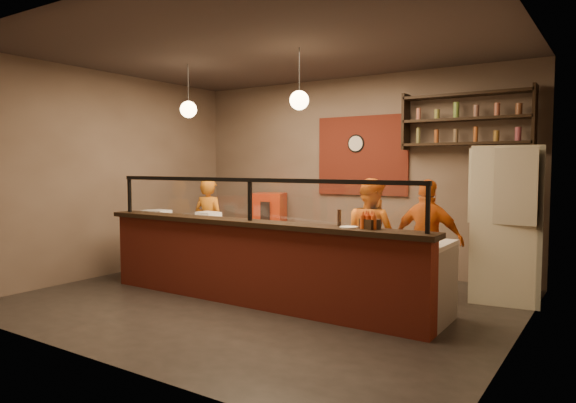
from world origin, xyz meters
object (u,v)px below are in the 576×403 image
Objects in this scene: cook_right at (428,240)px; pizza_dough at (309,233)px; wall_clock at (356,144)px; condiment_caddy at (370,224)px; red_cooler at (269,228)px; pepper_mill at (339,218)px; fridge at (507,224)px; cook_left at (209,224)px; cook_mid at (371,237)px.

cook_right reaches higher than pizza_dough.
wall_clock is 3.23m from condiment_caddy.
pepper_mill is at bearing -60.24° from red_cooler.
pizza_dough is at bearing 41.95° from cook_right.
pepper_mill is (2.64, -2.37, 0.53)m from red_cooler.
fridge is 4.13× the size of pizza_dough.
cook_left is 3.48m from pepper_mill.
wall_clock reaches higher than condiment_caddy.
fridge reaches higher than pepper_mill.
cook_mid reaches higher than pepper_mill.
cook_mid is 1.74m from fridge.
cook_mid is 1.26× the size of red_cooler.
fridge reaches higher than cook_mid.
cook_right is (1.66, -1.33, -1.32)m from wall_clock.
cook_right is (3.75, -0.02, 0.02)m from cook_left.
wall_clock is at bearing -39.24° from cook_mid.
pepper_mill is at bearing 176.09° from condiment_caddy.
wall_clock reaches higher than pizza_dough.
cook_mid is at bearing -57.38° from wall_clock.
fridge reaches higher than pizza_dough.
wall_clock is at bearing 156.17° from fridge.
cook_left is at bearing -136.52° from red_cooler.
cook_mid is 2.72m from red_cooler.
pizza_dough is (-1.17, -1.00, 0.12)m from cook_right.
cook_mid is at bearing 113.64° from condiment_caddy.
wall_clock is 2.66m from pizza_dough.
pepper_mill is at bearing -67.83° from wall_clock.
cook_mid is 3.27× the size of pizza_dough.
wall_clock reaches higher than cook_left.
cook_mid is 1.42m from condiment_caddy.
pizza_dough is 2.53× the size of condiment_caddy.
wall_clock is at bearing 101.87° from pizza_dough.
fridge is (1.58, 0.69, 0.21)m from cook_mid.
red_cooler is (0.53, 1.00, -0.14)m from cook_left.
pizza_dough is (0.49, -2.32, -1.19)m from wall_clock.
cook_right is at bearing 82.24° from condiment_caddy.
cook_mid reaches higher than condiment_caddy.
cook_mid reaches higher than pizza_dough.
condiment_caddy is at bearing -3.91° from pepper_mill.
red_cooler is (-4.05, 0.44, -0.37)m from fridge.
wall_clock reaches higher than cook_right.
cook_left is 2.77m from pizza_dough.
fridge reaches higher than condiment_caddy.
red_cooler is 3.59m from pepper_mill.
cook_mid is (0.92, -1.43, -1.32)m from wall_clock.
pizza_dough is (2.04, -2.01, 0.28)m from red_cooler.
fridge is at bearing 62.28° from condiment_caddy.
wall_clock is 2.50m from cook_right.
cook_mid reaches higher than cook_left.
cook_right reaches higher than pepper_mill.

